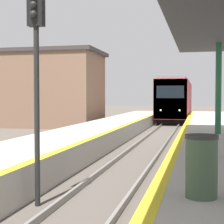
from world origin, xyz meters
TOP-DOWN VIEW (x-y plane):
  - train at (0.00, 38.85)m, footprint 2.84×17.18m
  - signal_near at (-1.21, 6.68)m, footprint 0.36×0.31m
  - trash_bin at (2.39, 4.89)m, footprint 0.52×0.52m
  - station_building at (-11.72, 28.11)m, footprint 12.57×5.98m

SIDE VIEW (x-z plane):
  - trash_bin at x=2.39m, z-range 0.90..1.88m
  - train at x=0.00m, z-range 0.04..4.27m
  - station_building at x=-11.72m, z-range 0.01..6.25m
  - signal_near at x=-1.21m, z-range 0.96..5.90m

